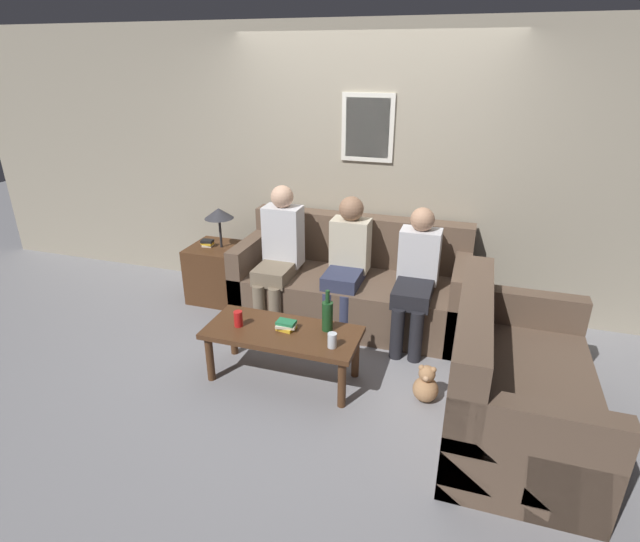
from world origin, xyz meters
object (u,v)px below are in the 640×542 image
object	(u,v)px
couch_side	(512,388)
person_right	(416,273)
couch_main	(352,286)
coffee_table	(282,337)
person_middle	(347,258)
person_left	(279,250)
wine_bottle	(327,315)
drinking_glass	(332,340)
teddy_bear	(426,386)

from	to	relation	value
couch_side	person_right	world-z (taller)	person_right
couch_side	person_right	size ratio (longest dim) A/B	1.31
couch_main	couch_side	world-z (taller)	same
coffee_table	person_right	world-z (taller)	person_right
coffee_table	person_middle	size ratio (longest dim) A/B	0.98
person_left	wine_bottle	bearing A→B (deg)	-48.88
couch_main	person_middle	distance (m)	0.36
person_left	person_right	xyz separation A→B (m)	(1.25, -0.02, -0.05)
couch_main	person_left	world-z (taller)	person_left
drinking_glass	person_right	world-z (taller)	person_right
couch_side	teddy_bear	xyz separation A→B (m)	(-0.55, 0.13, -0.19)
coffee_table	teddy_bear	bearing A→B (deg)	2.97
person_right	couch_main	bearing A→B (deg)	159.82
couch_main	person_middle	bearing A→B (deg)	-96.72
couch_main	coffee_table	world-z (taller)	couch_main
teddy_bear	coffee_table	bearing A→B (deg)	-177.03
couch_main	person_middle	world-z (taller)	person_middle
wine_bottle	person_right	world-z (taller)	person_right
person_left	person_right	distance (m)	1.25
couch_side	couch_main	bearing A→B (deg)	49.02
couch_side	drinking_glass	xyz separation A→B (m)	(-1.21, -0.03, 0.15)
couch_side	wine_bottle	bearing A→B (deg)	81.97
couch_side	wine_bottle	distance (m)	1.34
wine_bottle	person_middle	xyz separation A→B (m)	(-0.09, 0.87, 0.11)
teddy_bear	person_left	bearing A→B (deg)	149.29
coffee_table	person_middle	world-z (taller)	person_middle
couch_side	coffee_table	distance (m)	1.63
couch_main	person_middle	xyz separation A→B (m)	(-0.02, -0.14, 0.33)
coffee_table	person_left	size ratio (longest dim) A/B	0.93
person_middle	couch_side	bearing A→B (deg)	-37.08
couch_main	teddy_bear	bearing A→B (deg)	-52.24
person_right	couch_side	bearing A→B (deg)	-51.60
couch_side	drinking_glass	distance (m)	1.22
coffee_table	person_right	size ratio (longest dim) A/B	1.01
couch_main	coffee_table	size ratio (longest dim) A/B	1.80
person_left	teddy_bear	world-z (taller)	person_left
drinking_glass	person_left	world-z (taller)	person_left
couch_main	teddy_bear	distance (m)	1.37
wine_bottle	drinking_glass	bearing A→B (deg)	-64.84
person_middle	person_right	size ratio (longest dim) A/B	1.03
couch_main	person_right	size ratio (longest dim) A/B	1.82
wine_bottle	person_left	world-z (taller)	person_left
person_left	teddy_bear	size ratio (longest dim) A/B	4.30
couch_main	wine_bottle	world-z (taller)	couch_main
person_middle	person_right	xyz separation A→B (m)	(0.62, -0.08, -0.02)
couch_main	person_left	size ratio (longest dim) A/B	1.68
drinking_glass	coffee_table	bearing A→B (deg)	165.81
person_middle	wine_bottle	bearing A→B (deg)	-84.14
couch_side	person_left	size ratio (longest dim) A/B	1.21
couch_main	couch_side	bearing A→B (deg)	-40.98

